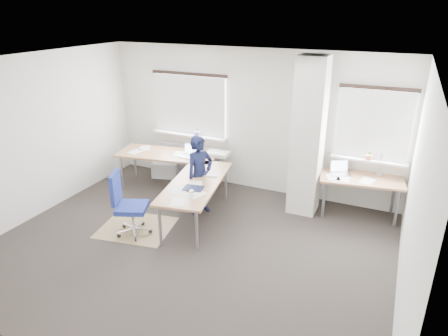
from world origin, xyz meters
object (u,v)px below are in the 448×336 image
at_px(desk_main, 183,168).
at_px(person, 200,175).
at_px(desk_side, 361,180).
at_px(task_chair, 131,217).

xyz_separation_m(desk_main, person, (0.48, -0.25, 0.03)).
xyz_separation_m(desk_main, desk_side, (3.10, 0.81, -0.01)).
relative_size(desk_side, task_chair, 1.39).
height_order(desk_main, person, person).
relative_size(desk_main, desk_side, 1.88).
bearing_deg(desk_side, desk_main, -174.66).
xyz_separation_m(task_chair, person, (0.70, 1.13, 0.42)).
bearing_deg(desk_main, desk_side, 4.73).
bearing_deg(desk_main, task_chair, -109.02).
height_order(desk_main, desk_side, desk_side).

